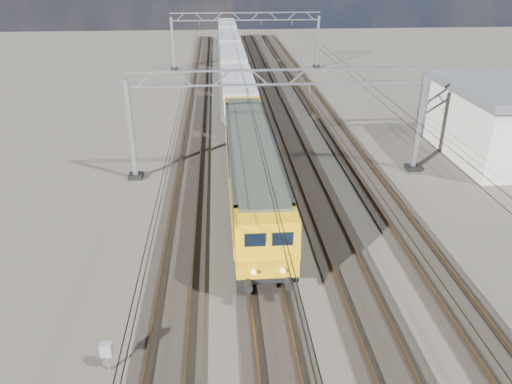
{
  "coord_description": "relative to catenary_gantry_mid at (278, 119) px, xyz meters",
  "views": [
    {
      "loc": [
        -3.81,
        -27.19,
        13.38
      ],
      "look_at": [
        -2.03,
        -3.91,
        2.4
      ],
      "focal_mm": 35.0,
      "sensor_mm": 36.0,
      "label": 1
    }
  ],
  "objects": [
    {
      "name": "ground",
      "position": [
        -0.0,
        -4.0,
        -3.91
      ],
      "size": [
        160.0,
        160.0,
        0.0
      ],
      "primitive_type": "plane",
      "color": "black",
      "rests_on": "ground"
    },
    {
      "name": "catenary_gantry_mid",
      "position": [
        0.0,
        0.0,
        0.0
      ],
      "size": [
        19.9,
        0.9,
        7.11
      ],
      "color": "#9CA3AA",
      "rests_on": "ground"
    },
    {
      "name": "hopper_wagon_third",
      "position": [
        -2.0,
        42.1,
        -1.67
      ],
      "size": [
        3.38,
        13.0,
        3.25
      ],
      "color": "black",
      "rests_on": "ground"
    },
    {
      "name": "locomotive",
      "position": [
        -2.0,
        -4.0,
        -1.58
      ],
      "size": [
        2.76,
        21.1,
        3.62
      ],
      "color": "black",
      "rests_on": "ground"
    },
    {
      "name": "hopper_wagon_mid",
      "position": [
        -2.0,
        27.9,
        -1.67
      ],
      "size": [
        3.38,
        13.0,
        3.25
      ],
      "color": "black",
      "rests_on": "ground"
    },
    {
      "name": "overhead_wires",
      "position": [
        -0.0,
        4.0,
        1.84
      ],
      "size": [
        12.03,
        140.0,
        0.53
      ],
      "color": "black",
      "rests_on": "ground"
    },
    {
      "name": "track_inner_east",
      "position": [
        2.0,
        -4.0,
        -3.83
      ],
      "size": [
        2.6,
        140.0,
        0.3
      ],
      "color": "black",
      "rests_on": "ground"
    },
    {
      "name": "catenary_gantry_far",
      "position": [
        0.0,
        36.0,
        0.0
      ],
      "size": [
        19.9,
        0.9,
        7.11
      ],
      "color": "#9CA3AA",
      "rests_on": "ground"
    },
    {
      "name": "hopper_wagon_fourth",
      "position": [
        -2.0,
        56.3,
        -1.67
      ],
      "size": [
        3.38,
        13.0,
        3.25
      ],
      "color": "black",
      "rests_on": "ground"
    },
    {
      "name": "hopper_wagon_lead",
      "position": [
        -2.0,
        13.7,
        -1.67
      ],
      "size": [
        3.38,
        13.0,
        3.25
      ],
      "color": "black",
      "rests_on": "ground"
    },
    {
      "name": "track_outer_east",
      "position": [
        6.0,
        -4.0,
        -3.83
      ],
      "size": [
        2.6,
        140.0,
        0.3
      ],
      "color": "black",
      "rests_on": "ground"
    },
    {
      "name": "track_loco",
      "position": [
        -2.0,
        -4.0,
        -3.83
      ],
      "size": [
        2.6,
        140.0,
        0.3
      ],
      "color": "black",
      "rests_on": "ground"
    },
    {
      "name": "trackside_cabinet",
      "position": [
        -8.02,
        -17.38,
        -2.99
      ],
      "size": [
        0.42,
        0.33,
        1.21
      ],
      "rotation": [
        0.0,
        0.0,
        -0.06
      ],
      "color": "#9CA3AA",
      "rests_on": "ground"
    },
    {
      "name": "track_outer_west",
      "position": [
        -6.0,
        -4.0,
        -3.83
      ],
      "size": [
        2.6,
        140.0,
        0.3
      ],
      "color": "black",
      "rests_on": "ground"
    }
  ]
}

